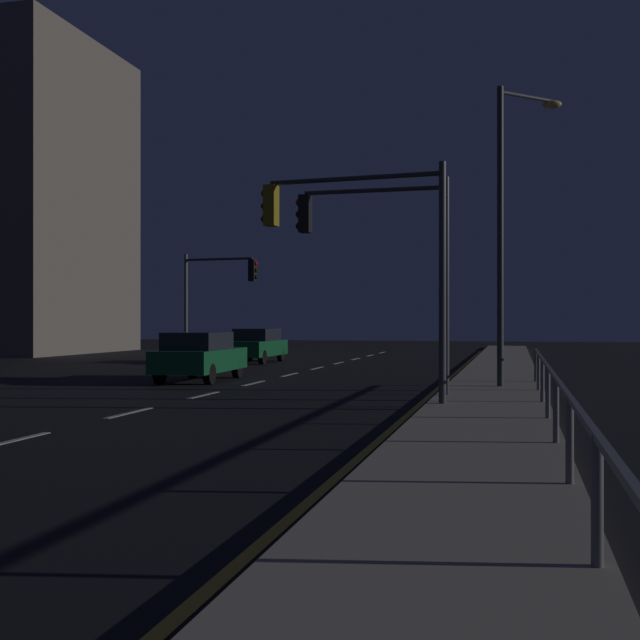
{
  "coord_description": "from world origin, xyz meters",
  "views": [
    {
      "loc": [
        7.85,
        -2.05,
        1.94
      ],
      "look_at": [
        1.87,
        22.01,
        1.96
      ],
      "focal_mm": 44.26,
      "sensor_mm": 36.0,
      "label": 1
    }
  ],
  "objects_px": {
    "traffic_light_overhead_east": "(218,286)",
    "street_lamp_median": "(509,208)",
    "car": "(200,355)",
    "car_oncoming": "(256,345)",
    "traffic_light_far_right": "(378,243)",
    "traffic_light_far_left": "(359,235)"
  },
  "relations": [
    {
      "from": "car",
      "to": "traffic_light_overhead_east",
      "type": "distance_m",
      "value": 9.87
    },
    {
      "from": "car_oncoming",
      "to": "traffic_light_far_right",
      "type": "relative_size",
      "value": 0.83
    },
    {
      "from": "traffic_light_far_right",
      "to": "traffic_light_overhead_east",
      "type": "height_order",
      "value": "traffic_light_far_right"
    },
    {
      "from": "traffic_light_overhead_east",
      "to": "traffic_light_far_left",
      "type": "bearing_deg",
      "value": -58.53
    },
    {
      "from": "street_lamp_median",
      "to": "traffic_light_far_left",
      "type": "bearing_deg",
      "value": -123.18
    },
    {
      "from": "traffic_light_far_left",
      "to": "traffic_light_far_right",
      "type": "bearing_deg",
      "value": 86.06
    },
    {
      "from": "traffic_light_overhead_east",
      "to": "car",
      "type": "bearing_deg",
      "value": -72.09
    },
    {
      "from": "car",
      "to": "traffic_light_overhead_east",
      "type": "relative_size",
      "value": 0.91
    },
    {
      "from": "traffic_light_far_right",
      "to": "traffic_light_overhead_east",
      "type": "xyz_separation_m",
      "value": [
        -9.5,
        13.46,
        -0.41
      ]
    },
    {
      "from": "traffic_light_far_right",
      "to": "street_lamp_median",
      "type": "distance_m",
      "value": 4.58
    },
    {
      "from": "car_oncoming",
      "to": "traffic_light_overhead_east",
      "type": "bearing_deg",
      "value": -118.41
    },
    {
      "from": "traffic_light_far_right",
      "to": "traffic_light_overhead_east",
      "type": "distance_m",
      "value": 16.48
    },
    {
      "from": "car",
      "to": "street_lamp_median",
      "type": "xyz_separation_m",
      "value": [
        9.71,
        -1.28,
        4.22
      ]
    },
    {
      "from": "car",
      "to": "car_oncoming",
      "type": "relative_size",
      "value": 1.02
    },
    {
      "from": "traffic_light_far_right",
      "to": "traffic_light_far_left",
      "type": "height_order",
      "value": "traffic_light_far_right"
    },
    {
      "from": "traffic_light_far_right",
      "to": "street_lamp_median",
      "type": "xyz_separation_m",
      "value": [
        3.13,
        3.13,
        1.18
      ]
    },
    {
      "from": "traffic_light_overhead_east",
      "to": "car_oncoming",
      "type": "bearing_deg",
      "value": 61.59
    },
    {
      "from": "traffic_light_overhead_east",
      "to": "street_lamp_median",
      "type": "height_order",
      "value": "street_lamp_median"
    },
    {
      "from": "car_oncoming",
      "to": "traffic_light_far_right",
      "type": "distance_m",
      "value": 17.89
    },
    {
      "from": "traffic_light_far_left",
      "to": "traffic_light_overhead_east",
      "type": "bearing_deg",
      "value": 121.47
    },
    {
      "from": "car",
      "to": "traffic_light_far_right",
      "type": "relative_size",
      "value": 0.85
    },
    {
      "from": "car",
      "to": "traffic_light_overhead_east",
      "type": "bearing_deg",
      "value": 107.91
    }
  ]
}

